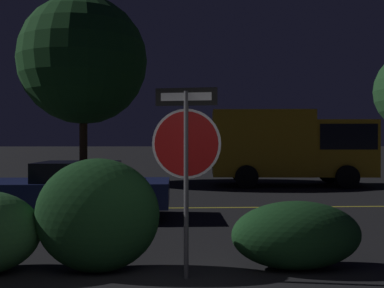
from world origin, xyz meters
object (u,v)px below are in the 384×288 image
(hedge_bush_3, at_px, (296,235))
(tree_0, at_px, (83,61))
(passing_car_2, at_px, (74,189))
(delivery_truck, at_px, (293,144))
(hedge_bush_2, at_px, (98,215))
(stop_sign, at_px, (186,145))

(hedge_bush_3, bearing_deg, tree_0, 113.50)
(passing_car_2, height_order, delivery_truck, delivery_truck)
(hedge_bush_2, distance_m, tree_0, 12.99)
(delivery_truck, bearing_deg, hedge_bush_3, -11.22)
(stop_sign, bearing_deg, passing_car_2, 130.97)
(passing_car_2, relative_size, delivery_truck, 0.71)
(delivery_truck, distance_m, tree_0, 9.03)
(delivery_truck, bearing_deg, tree_0, -95.08)
(hedge_bush_3, relative_size, delivery_truck, 0.28)
(hedge_bush_2, height_order, tree_0, tree_0)
(tree_0, bearing_deg, delivery_truck, -9.77)
(delivery_truck, bearing_deg, passing_car_2, -40.98)
(stop_sign, relative_size, hedge_bush_2, 1.47)
(hedge_bush_3, distance_m, delivery_truck, 11.07)
(stop_sign, height_order, hedge_bush_2, stop_sign)
(hedge_bush_2, bearing_deg, hedge_bush_3, 0.06)
(delivery_truck, xyz_separation_m, tree_0, (-8.24, 1.42, 3.40))
(stop_sign, xyz_separation_m, hedge_bush_3, (1.48, 0.31, -1.20))
(hedge_bush_2, xyz_separation_m, delivery_truck, (5.64, 10.59, 0.83))
(stop_sign, bearing_deg, hedge_bush_3, 24.09)
(passing_car_2, xyz_separation_m, tree_0, (-1.41, 8.09, 4.33))
(hedge_bush_3, relative_size, passing_car_2, 0.40)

